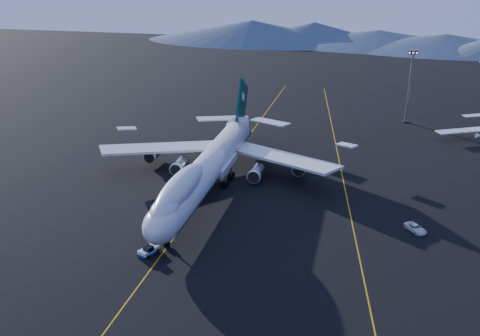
% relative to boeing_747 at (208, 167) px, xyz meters
% --- Properties ---
extents(ground, '(500.00, 500.00, 0.00)m').
position_rel_boeing_747_xyz_m(ground, '(-0.00, -0.03, -5.81)').
color(ground, black).
rests_on(ground, ground).
extents(taxiway_line_main, '(0.25, 220.00, 0.01)m').
position_rel_boeing_747_xyz_m(taxiway_line_main, '(-0.00, -0.03, -5.80)').
color(taxiway_line_main, '#C4940B').
rests_on(taxiway_line_main, ground).
extents(taxiway_line_side, '(28.08, 198.09, 0.01)m').
position_rel_boeing_747_xyz_m(taxiway_line_side, '(30.00, 9.97, -5.80)').
color(taxiway_line_side, '#C4940B').
rests_on(taxiway_line_side, ground).
extents(boeing_747, '(59.62, 72.43, 19.37)m').
position_rel_boeing_747_xyz_m(boeing_747, '(0.00, 0.00, 0.00)').
color(boeing_747, silver).
rests_on(boeing_747, ground).
extents(pushback_tug, '(3.36, 4.56, 1.78)m').
position_rel_boeing_747_xyz_m(pushback_tug, '(-2.30, -29.53, -5.25)').
color(pushback_tug, silver).
rests_on(pushback_tug, ground).
extents(service_van, '(4.73, 5.37, 1.38)m').
position_rel_boeing_747_xyz_m(service_van, '(44.70, -9.37, -5.13)').
color(service_van, white).
rests_on(service_van, ground).
extents(floodlight_mast, '(2.82, 2.12, 22.83)m').
position_rel_boeing_747_xyz_m(floodlight_mast, '(46.01, 67.23, 5.75)').
color(floodlight_mast, black).
rests_on(floodlight_mast, ground).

